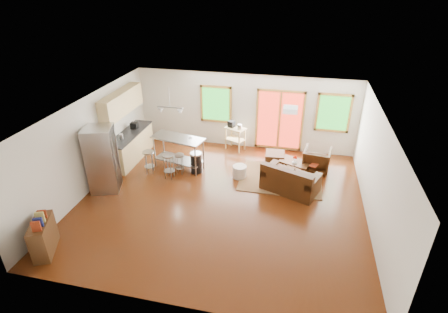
% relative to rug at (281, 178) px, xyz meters
% --- Properties ---
extents(floor, '(7.50, 7.00, 0.02)m').
position_rel_rug_xyz_m(floor, '(-1.48, -1.49, -0.02)').
color(floor, '#381607').
rests_on(floor, ground).
extents(ceiling, '(7.50, 7.00, 0.02)m').
position_rel_rug_xyz_m(ceiling, '(-1.48, -1.49, 2.60)').
color(ceiling, silver).
rests_on(ceiling, ground).
extents(back_wall, '(7.50, 0.02, 2.60)m').
position_rel_rug_xyz_m(back_wall, '(-1.48, 2.02, 1.29)').
color(back_wall, beige).
rests_on(back_wall, ground).
extents(left_wall, '(0.02, 7.00, 2.60)m').
position_rel_rug_xyz_m(left_wall, '(-5.24, -1.49, 1.29)').
color(left_wall, beige).
rests_on(left_wall, ground).
extents(right_wall, '(0.02, 7.00, 2.60)m').
position_rel_rug_xyz_m(right_wall, '(2.28, -1.49, 1.29)').
color(right_wall, beige).
rests_on(right_wall, ground).
extents(front_wall, '(7.50, 0.02, 2.60)m').
position_rel_rug_xyz_m(front_wall, '(-1.48, -5.00, 1.29)').
color(front_wall, beige).
rests_on(front_wall, ground).
extents(window_left, '(1.10, 0.05, 1.30)m').
position_rel_rug_xyz_m(window_left, '(-2.48, 1.97, 1.49)').
color(window_left, '#185B19').
rests_on(window_left, back_wall).
extents(french_doors, '(1.60, 0.05, 2.10)m').
position_rel_rug_xyz_m(french_doors, '(-0.28, 1.97, 1.09)').
color(french_doors, red).
rests_on(french_doors, back_wall).
extents(window_right, '(1.10, 0.05, 1.30)m').
position_rel_rug_xyz_m(window_right, '(1.42, 1.97, 1.49)').
color(window_right, '#185B19').
rests_on(window_right, back_wall).
extents(rug, '(2.41, 1.86, 0.02)m').
position_rel_rug_xyz_m(rug, '(0.00, 0.00, 0.00)').
color(rug, '#4A6539').
rests_on(rug, floor).
extents(loveseat, '(1.73, 1.35, 0.81)m').
position_rel_rug_xyz_m(loveseat, '(0.28, -0.60, 0.31)').
color(loveseat, black).
rests_on(loveseat, floor).
extents(coffee_table, '(1.05, 0.85, 0.36)m').
position_rel_rug_xyz_m(coffee_table, '(0.38, 0.52, 0.30)').
color(coffee_table, '#38200F').
rests_on(coffee_table, floor).
extents(armchair, '(0.88, 0.83, 0.81)m').
position_rel_rug_xyz_m(armchair, '(1.02, 0.78, 0.39)').
color(armchair, black).
rests_on(armchair, floor).
extents(ottoman, '(0.64, 0.64, 0.40)m').
position_rel_rug_xyz_m(ottoman, '(-0.27, 0.89, 0.19)').
color(ottoman, black).
rests_on(ottoman, floor).
extents(pouf, '(0.47, 0.47, 0.37)m').
position_rel_rug_xyz_m(pouf, '(-1.23, -0.16, 0.17)').
color(pouf, beige).
rests_on(pouf, floor).
extents(vase, '(0.20, 0.21, 0.29)m').
position_rel_rug_xyz_m(vase, '(0.36, 0.25, 0.49)').
color(vase, silver).
rests_on(vase, coffee_table).
extents(book, '(0.21, 0.11, 0.29)m').
position_rel_rug_xyz_m(book, '(0.83, 0.35, 0.53)').
color(book, maroon).
rests_on(book, coffee_table).
extents(cabinets, '(0.64, 2.24, 2.30)m').
position_rel_rug_xyz_m(cabinets, '(-4.97, 0.21, 0.92)').
color(cabinets, tan).
rests_on(cabinets, floor).
extents(refrigerator, '(0.94, 0.93, 1.89)m').
position_rel_rug_xyz_m(refrigerator, '(-4.82, -1.62, 0.93)').
color(refrigerator, '#B7BABC').
rests_on(refrigerator, floor).
extents(island, '(1.74, 1.00, 1.04)m').
position_rel_rug_xyz_m(island, '(-3.20, 0.02, 0.70)').
color(island, '#B7BABC').
rests_on(island, floor).
extents(cup, '(0.15, 0.13, 0.13)m').
position_rel_rug_xyz_m(cup, '(-2.82, 0.07, 1.00)').
color(cup, silver).
rests_on(cup, island).
extents(bar_stool_a, '(0.44, 0.44, 0.73)m').
position_rel_rug_xyz_m(bar_stool_a, '(-3.98, -0.51, 0.53)').
color(bar_stool_a, '#B7BABC').
rests_on(bar_stool_a, floor).
extents(bar_stool_b, '(0.39, 0.39, 0.78)m').
position_rel_rug_xyz_m(bar_stool_b, '(-3.28, -0.66, 0.57)').
color(bar_stool_b, '#B7BABC').
rests_on(bar_stool_b, floor).
extents(bar_stool_c, '(0.32, 0.32, 0.64)m').
position_rel_rug_xyz_m(bar_stool_c, '(-3.06, -0.34, 0.46)').
color(bar_stool_c, '#B7BABC').
rests_on(bar_stool_c, floor).
extents(trash_can, '(0.43, 0.43, 0.66)m').
position_rel_rug_xyz_m(trash_can, '(-2.59, -0.16, 0.32)').
color(trash_can, black).
rests_on(trash_can, floor).
extents(kitchen_cart, '(0.79, 0.67, 1.02)m').
position_rel_rug_xyz_m(kitchen_cart, '(-1.74, 1.67, 0.69)').
color(kitchen_cart, tan).
rests_on(kitchen_cart, floor).
extents(bookshelf, '(0.67, 0.95, 1.05)m').
position_rel_rug_xyz_m(bookshelf, '(-4.83, -4.25, 0.40)').
color(bookshelf, '#38200F').
rests_on(bookshelf, floor).
extents(ceiling_flush, '(0.35, 0.35, 0.12)m').
position_rel_rug_xyz_m(ceiling_flush, '(0.12, -0.89, 2.52)').
color(ceiling_flush, white).
rests_on(ceiling_flush, ceiling).
extents(pendant_light, '(0.80, 0.18, 0.79)m').
position_rel_rug_xyz_m(pendant_light, '(-3.38, 0.01, 1.89)').
color(pendant_light, gray).
rests_on(pendant_light, ceiling).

